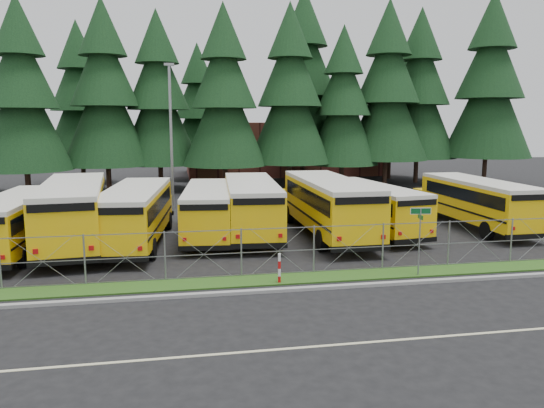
{
  "coord_description": "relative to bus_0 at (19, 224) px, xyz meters",
  "views": [
    {
      "loc": [
        -6.55,
        -21.52,
        6.25
      ],
      "look_at": [
        -1.82,
        4.0,
        2.14
      ],
      "focal_mm": 35.0,
      "sensor_mm": 36.0,
      "label": 1
    }
  ],
  "objects": [
    {
      "name": "ground",
      "position": [
        13.93,
        -5.09,
        -1.36
      ],
      "size": [
        120.0,
        120.0,
        0.0
      ],
      "primitive_type": "plane",
      "color": "black",
      "rests_on": "ground"
    },
    {
      "name": "curb",
      "position": [
        13.93,
        -8.19,
        -1.3
      ],
      "size": [
        50.0,
        0.25,
        0.12
      ],
      "primitive_type": "cube",
      "color": "gray",
      "rests_on": "ground"
    },
    {
      "name": "grass_verge",
      "position": [
        13.93,
        -6.79,
        -1.33
      ],
      "size": [
        50.0,
        1.4,
        0.06
      ],
      "primitive_type": "cube",
      "color": "#1F4A15",
      "rests_on": "ground"
    },
    {
      "name": "road_lane_line",
      "position": [
        13.93,
        -13.09,
        -1.36
      ],
      "size": [
        50.0,
        0.12,
        0.01
      ],
      "primitive_type": "cube",
      "color": "beige",
      "rests_on": "ground"
    },
    {
      "name": "chainlink_fence",
      "position": [
        13.93,
        -6.09,
        -0.36
      ],
      "size": [
        44.0,
        0.1,
        2.0
      ],
      "primitive_type": null,
      "color": "gray",
      "rests_on": "ground"
    },
    {
      "name": "brick_building",
      "position": [
        19.93,
        34.91,
        1.64
      ],
      "size": [
        22.0,
        10.0,
        6.0
      ],
      "primitive_type": "cube",
      "color": "maroon",
      "rests_on": "ground"
    },
    {
      "name": "bus_0",
      "position": [
        0.0,
        0.0,
        0.0
      ],
      "size": [
        2.97,
        10.52,
        2.73
      ],
      "primitive_type": null,
      "rotation": [
        0.0,
        0.0,
        -0.05
      ],
      "color": "yellow",
      "rests_on": "ground"
    },
    {
      "name": "bus_1",
      "position": [
        2.37,
        0.93,
        0.24
      ],
      "size": [
        4.06,
        12.48,
        3.21
      ],
      "primitive_type": null,
      "rotation": [
        0.0,
        0.0,
        0.1
      ],
      "color": "yellow",
      "rests_on": "ground"
    },
    {
      "name": "bus_2",
      "position": [
        5.45,
        0.63,
        0.11
      ],
      "size": [
        3.75,
        11.43,
        2.94
      ],
      "primitive_type": null,
      "rotation": [
        0.0,
        0.0,
        -0.1
      ],
      "color": "yellow",
      "rests_on": "ground"
    },
    {
      "name": "bus_3",
      "position": [
        9.13,
        1.72,
        -0.0
      ],
      "size": [
        3.5,
        10.6,
        2.73
      ],
      "primitive_type": null,
      "rotation": [
        0.0,
        0.0,
        -0.1
      ],
      "color": "yellow",
      "rests_on": "ground"
    },
    {
      "name": "bus_4",
      "position": [
        11.49,
        1.98,
        0.13
      ],
      "size": [
        3.51,
        11.57,
        2.99
      ],
      "primitive_type": null,
      "rotation": [
        0.0,
        0.0,
        -0.07
      ],
      "color": "yellow",
      "rests_on": "ground"
    },
    {
      "name": "bus_5",
      "position": [
        15.5,
        0.83,
        0.21
      ],
      "size": [
        2.88,
        12.02,
        3.15
      ],
      "primitive_type": null,
      "rotation": [
        0.0,
        0.0,
        -0.0
      ],
      "color": "yellow",
      "rests_on": "ground"
    },
    {
      "name": "bus_6",
      "position": [
        18.11,
        1.33,
        -0.02
      ],
      "size": [
        3.77,
        10.49,
        2.69
      ],
      "primitive_type": null,
      "rotation": [
        0.0,
        0.0,
        0.13
      ],
      "color": "yellow",
      "rests_on": "ground"
    },
    {
      "name": "bus_east",
      "position": [
        24.65,
        1.4,
        0.06
      ],
      "size": [
        2.61,
        10.87,
        2.85
      ],
      "primitive_type": null,
      "rotation": [
        0.0,
        0.0,
        0.0
      ],
      "color": "yellow",
      "rests_on": "ground"
    },
    {
      "name": "street_sign",
      "position": [
        16.99,
        -7.27,
        0.67
      ],
      "size": [
        0.84,
        0.55,
        2.81
      ],
      "color": "gray",
      "rests_on": "ground"
    },
    {
      "name": "striped_bollard",
      "position": [
        11.26,
        -7.24,
        -0.76
      ],
      "size": [
        0.11,
        0.11,
        1.2
      ],
      "primitive_type": "cylinder",
      "color": "#B20C0C",
      "rests_on": "ground"
    },
    {
      "name": "light_standard",
      "position": [
        7.23,
        11.52,
        4.14
      ],
      "size": [
        0.7,
        0.35,
        10.14
      ],
      "color": "gray",
      "rests_on": "ground"
    },
    {
      "name": "conifer_1",
      "position": [
        -4.13,
        18.2,
        6.57
      ],
      "size": [
        7.18,
        7.18,
        15.87
      ],
      "primitive_type": null,
      "color": "black",
      "rests_on": "ground"
    },
    {
      "name": "conifer_2",
      "position": [
        1.79,
        20.83,
        6.86
      ],
      "size": [
        7.43,
        7.43,
        16.44
      ],
      "primitive_type": null,
      "color": "black",
      "rests_on": "ground"
    },
    {
      "name": "conifer_3",
      "position": [
        6.16,
        22.25,
        6.58
      ],
      "size": [
        7.18,
        7.18,
        15.88
      ],
      "primitive_type": null,
      "color": "black",
      "rests_on": "ground"
    },
    {
      "name": "conifer_4",
      "position": [
        11.75,
        19.45,
        6.68
      ],
      "size": [
        7.28,
        7.28,
        16.1
      ],
      "primitive_type": null,
      "color": "black",
      "rests_on": "ground"
    },
    {
      "name": "conifer_5",
      "position": [
        17.69,
        20.36,
        6.9
      ],
      "size": [
        7.47,
        7.47,
        16.53
      ],
      "primitive_type": null,
      "color": "black",
      "rests_on": "ground"
    },
    {
      "name": "conifer_6",
      "position": [
        22.78,
        20.78,
        6.04
      ],
      "size": [
        6.7,
        6.7,
        14.81
      ],
      "primitive_type": null,
      "color": "black",
      "rests_on": "ground"
    },
    {
      "name": "conifer_7",
      "position": [
        27.28,
        21.31,
        7.32
      ],
      "size": [
        7.85,
        7.85,
        17.36
      ],
      "primitive_type": null,
      "color": "black",
      "rests_on": "ground"
    },
    {
      "name": "conifer_8",
      "position": [
        31.52,
        23.47,
        7.22
      ],
      "size": [
        7.77,
        7.77,
        17.18
      ],
      "primitive_type": null,
      "color": "black",
      "rests_on": "ground"
    },
    {
      "name": "conifer_9",
      "position": [
        37.48,
        20.79,
        7.85
      ],
      "size": [
        8.33,
        8.33,
        18.42
      ],
      "primitive_type": null,
      "color": "black",
      "rests_on": "ground"
    },
    {
      "name": "conifer_10",
      "position": [
        -1.57,
        28.83,
        6.57
      ],
      "size": [
        7.18,
        7.18,
        15.87
      ],
      "primitive_type": null,
      "color": "black",
      "rests_on": "ground"
    },
    {
      "name": "conifer_11",
      "position": [
        10.03,
        30.35,
        5.75
      ],
      "size": [
        6.43,
        6.43,
        14.23
      ],
      "primitive_type": null,
      "color": "black",
      "rests_on": "ground"
    },
    {
      "name": "conifer_12",
      "position": [
        20.26,
        25.67,
        8.17
      ],
      "size": [
        8.62,
        8.62,
        19.07
      ],
      "primitive_type": null,
      "color": "black",
      "rests_on": "ground"
    },
    {
      "name": "conifer_13",
      "position": [
        30.32,
        27.58,
        7.09
      ],
      "size": [
        7.64,
        7.64,
        16.9
      ],
      "primitive_type": null,
      "color": "black",
      "rests_on": "ground"
    }
  ]
}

